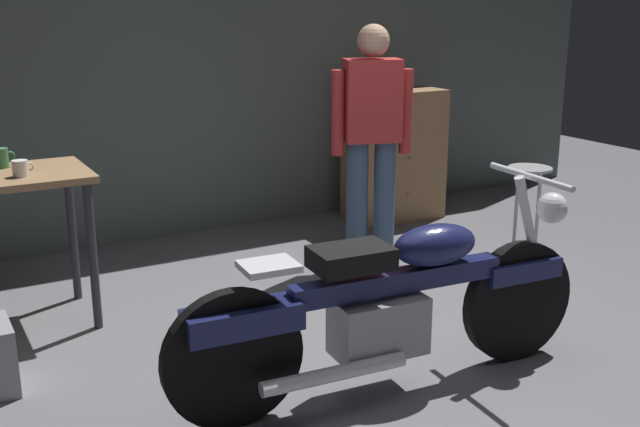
% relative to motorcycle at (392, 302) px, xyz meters
% --- Properties ---
extents(ground_plane, '(12.00, 12.00, 0.00)m').
position_rel_motorcycle_xyz_m(ground_plane, '(0.17, 0.19, -0.45)').
color(ground_plane, slate).
extents(back_wall, '(8.00, 0.12, 3.10)m').
position_rel_motorcycle_xyz_m(back_wall, '(0.17, 2.99, 1.10)').
color(back_wall, '#56605B').
rests_on(back_wall, ground_plane).
extents(motorcycle, '(2.19, 0.60, 1.00)m').
position_rel_motorcycle_xyz_m(motorcycle, '(0.00, 0.00, 0.00)').
color(motorcycle, black).
rests_on(motorcycle, ground_plane).
extents(person_standing, '(0.54, 0.33, 1.67)m').
position_rel_motorcycle_xyz_m(person_standing, '(0.93, 1.62, 0.48)').
color(person_standing, '#405573').
rests_on(person_standing, ground_plane).
extents(shop_stool, '(0.32, 0.32, 0.64)m').
position_rel_motorcycle_xyz_m(shop_stool, '(2.09, 1.26, 0.05)').
color(shop_stool, '#B2B2B7').
rests_on(shop_stool, ground_plane).
extents(wooden_dresser, '(0.80, 0.47, 1.10)m').
position_rel_motorcycle_xyz_m(wooden_dresser, '(1.74, 2.49, 0.10)').
color(wooden_dresser, '#99724C').
rests_on(wooden_dresser, ground_plane).
extents(mug_green_speckled, '(0.11, 0.07, 0.11)m').
position_rel_motorcycle_xyz_m(mug_green_speckled, '(-1.42, 1.85, 0.51)').
color(mug_green_speckled, '#3D7F4C').
rests_on(mug_green_speckled, workbench).
extents(mug_white_ceramic, '(0.12, 0.08, 0.09)m').
position_rel_motorcycle_xyz_m(mug_white_ceramic, '(-1.37, 1.56, 0.50)').
color(mug_white_ceramic, white).
rests_on(mug_white_ceramic, workbench).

